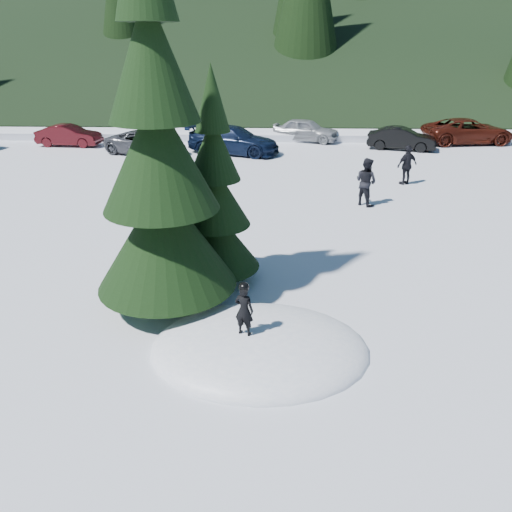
{
  "coord_description": "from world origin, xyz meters",
  "views": [
    {
      "loc": [
        0.22,
        -8.58,
        5.87
      ],
      "look_at": [
        -0.16,
        2.27,
        1.1
      ],
      "focal_mm": 35.0,
      "sensor_mm": 36.0,
      "label": 1
    }
  ],
  "objects_px": {
    "spruce_short": "(215,203)",
    "child_skier": "(244,310)",
    "car_1": "(69,135)",
    "adult_1": "(407,165)",
    "car_4": "(306,130)",
    "car_3": "(234,140)",
    "car_2": "(146,143)",
    "car_5": "(402,138)",
    "car_6": "(468,131)",
    "spruce_tall": "(159,168)",
    "adult_0": "(366,182)"
  },
  "relations": [
    {
      "from": "child_skier",
      "to": "car_1",
      "type": "xyz_separation_m",
      "value": [
        -11.42,
        20.67,
        -0.4
      ]
    },
    {
      "from": "spruce_tall",
      "to": "spruce_short",
      "type": "relative_size",
      "value": 1.6
    },
    {
      "from": "car_1",
      "to": "child_skier",
      "type": "bearing_deg",
      "value": -146.6
    },
    {
      "from": "adult_0",
      "to": "car_1",
      "type": "height_order",
      "value": "adult_0"
    },
    {
      "from": "car_1",
      "to": "car_5",
      "type": "distance_m",
      "value": 19.21
    },
    {
      "from": "child_skier",
      "to": "adult_1",
      "type": "height_order",
      "value": "adult_1"
    },
    {
      "from": "spruce_short",
      "to": "car_3",
      "type": "bearing_deg",
      "value": 92.75
    },
    {
      "from": "car_1",
      "to": "car_4",
      "type": "xyz_separation_m",
      "value": [
        13.92,
        1.9,
        0.07
      ]
    },
    {
      "from": "child_skier",
      "to": "car_3",
      "type": "relative_size",
      "value": 0.21
    },
    {
      "from": "spruce_short",
      "to": "adult_0",
      "type": "relative_size",
      "value": 2.99
    },
    {
      "from": "car_3",
      "to": "car_4",
      "type": "height_order",
      "value": "car_3"
    },
    {
      "from": "adult_1",
      "to": "car_3",
      "type": "distance_m",
      "value": 9.93
    },
    {
      "from": "spruce_tall",
      "to": "child_skier",
      "type": "xyz_separation_m",
      "value": [
        1.9,
        -1.95,
        -2.31
      ]
    },
    {
      "from": "car_5",
      "to": "car_6",
      "type": "bearing_deg",
      "value": -50.53
    },
    {
      "from": "adult_1",
      "to": "car_2",
      "type": "xyz_separation_m",
      "value": [
        -12.68,
        5.67,
        -0.22
      ]
    },
    {
      "from": "spruce_short",
      "to": "car_1",
      "type": "height_order",
      "value": "spruce_short"
    },
    {
      "from": "adult_0",
      "to": "adult_1",
      "type": "xyz_separation_m",
      "value": [
        2.26,
        2.97,
        -0.06
      ]
    },
    {
      "from": "child_skier",
      "to": "adult_1",
      "type": "xyz_separation_m",
      "value": [
        6.27,
        12.91,
        -0.17
      ]
    },
    {
      "from": "car_2",
      "to": "car_4",
      "type": "bearing_deg",
      "value": -44.4
    },
    {
      "from": "adult_0",
      "to": "car_2",
      "type": "distance_m",
      "value": 13.54
    },
    {
      "from": "adult_0",
      "to": "adult_1",
      "type": "height_order",
      "value": "adult_0"
    },
    {
      "from": "car_3",
      "to": "car_6",
      "type": "distance_m",
      "value": 14.19
    },
    {
      "from": "spruce_short",
      "to": "adult_1",
      "type": "xyz_separation_m",
      "value": [
        7.17,
        9.56,
        -1.26
      ]
    },
    {
      "from": "car_5",
      "to": "child_skier",
      "type": "bearing_deg",
      "value": 174.65
    },
    {
      "from": "child_skier",
      "to": "adult_1",
      "type": "distance_m",
      "value": 14.36
    },
    {
      "from": "spruce_short",
      "to": "adult_1",
      "type": "distance_m",
      "value": 12.02
    },
    {
      "from": "spruce_short",
      "to": "car_1",
      "type": "xyz_separation_m",
      "value": [
        -10.52,
        17.31,
        -1.49
      ]
    },
    {
      "from": "spruce_tall",
      "to": "adult_1",
      "type": "relative_size",
      "value": 5.12
    },
    {
      "from": "car_1",
      "to": "car_3",
      "type": "bearing_deg",
      "value": -95.75
    },
    {
      "from": "child_skier",
      "to": "adult_1",
      "type": "bearing_deg",
      "value": -95.56
    },
    {
      "from": "car_6",
      "to": "car_4",
      "type": "bearing_deg",
      "value": 81.32
    },
    {
      "from": "adult_0",
      "to": "car_2",
      "type": "height_order",
      "value": "adult_0"
    },
    {
      "from": "spruce_tall",
      "to": "car_6",
      "type": "distance_m",
      "value": 24.8
    },
    {
      "from": "spruce_tall",
      "to": "car_6",
      "type": "height_order",
      "value": "spruce_tall"
    },
    {
      "from": "car_1",
      "to": "car_5",
      "type": "relative_size",
      "value": 0.98
    },
    {
      "from": "car_1",
      "to": "car_2",
      "type": "relative_size",
      "value": 0.83
    },
    {
      "from": "adult_0",
      "to": "car_3",
      "type": "distance_m",
      "value": 10.6
    },
    {
      "from": "child_skier",
      "to": "car_2",
      "type": "relative_size",
      "value": 0.24
    },
    {
      "from": "car_2",
      "to": "car_4",
      "type": "distance_m",
      "value": 9.76
    },
    {
      "from": "spruce_tall",
      "to": "car_3",
      "type": "bearing_deg",
      "value": 89.14
    },
    {
      "from": "spruce_short",
      "to": "car_6",
      "type": "xyz_separation_m",
      "value": [
        13.05,
        18.87,
        -1.37
      ]
    },
    {
      "from": "car_2",
      "to": "car_5",
      "type": "distance_m",
      "value": 14.29
    },
    {
      "from": "child_skier",
      "to": "spruce_short",
      "type": "bearing_deg",
      "value": -54.69
    },
    {
      "from": "spruce_short",
      "to": "car_2",
      "type": "relative_size",
      "value": 1.2
    },
    {
      "from": "spruce_tall",
      "to": "adult_0",
      "type": "height_order",
      "value": "spruce_tall"
    },
    {
      "from": "car_1",
      "to": "car_5",
      "type": "xyz_separation_m",
      "value": [
        19.2,
        -0.37,
        0.01
      ]
    },
    {
      "from": "car_4",
      "to": "car_2",
      "type": "bearing_deg",
      "value": 133.52
    },
    {
      "from": "spruce_short",
      "to": "child_skier",
      "type": "relative_size",
      "value": 5.06
    },
    {
      "from": "adult_1",
      "to": "child_skier",
      "type": "bearing_deg",
      "value": 37.91
    },
    {
      "from": "car_1",
      "to": "car_2",
      "type": "bearing_deg",
      "value": -108.1
    }
  ]
}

